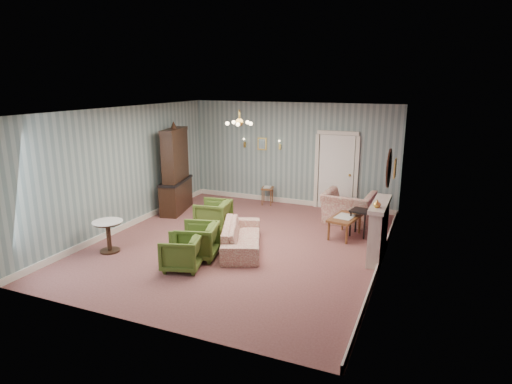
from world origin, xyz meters
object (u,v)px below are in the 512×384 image
at_px(olive_chair_a, 181,251).
at_px(side_table_black, 360,223).
at_px(dresser, 175,168).
at_px(coffee_table, 344,227).
at_px(fireplace, 378,230).
at_px(pedestal_table, 109,236).
at_px(olive_chair_b, 197,239).
at_px(wingback_chair, 348,202).
at_px(olive_chair_c, 213,214).
at_px(sofa_chintz, 242,232).

bearing_deg(olive_chair_a, side_table_black, 121.63).
xyz_separation_m(olive_chair_a, dresser, (-2.17, 3.17, 0.84)).
bearing_deg(olive_chair_a, coffee_table, 123.14).
xyz_separation_m(fireplace, pedestal_table, (-5.20, -1.87, -0.24)).
xyz_separation_m(olive_chair_b, side_table_black, (2.80, 2.54, -0.08)).
xyz_separation_m(olive_chair_a, side_table_black, (2.80, 3.13, -0.05)).
height_order(wingback_chair, dresser, dresser).
distance_m(olive_chair_b, coffee_table, 3.42).
bearing_deg(olive_chair_c, olive_chair_b, 10.21).
bearing_deg(coffee_table, dresser, 177.13).
bearing_deg(olive_chair_c, side_table_black, 97.20).
distance_m(olive_chair_b, wingback_chair, 4.14).
height_order(dresser, pedestal_table, dresser).
xyz_separation_m(side_table_black, pedestal_table, (-4.66, -2.99, 0.02)).
bearing_deg(wingback_chair, olive_chair_c, 34.87).
xyz_separation_m(coffee_table, pedestal_table, (-4.35, -2.80, 0.09)).
height_order(sofa_chintz, fireplace, fireplace).
distance_m(olive_chair_c, fireplace, 3.89).
xyz_separation_m(olive_chair_a, fireplace, (3.34, 2.01, 0.22)).
height_order(sofa_chintz, side_table_black, sofa_chintz).
bearing_deg(sofa_chintz, olive_chair_c, 30.58).
xyz_separation_m(dresser, pedestal_table, (0.31, -3.03, -0.86)).
xyz_separation_m(olive_chair_a, olive_chair_c, (-0.53, 2.24, 0.03)).
bearing_deg(olive_chair_c, pedestal_table, -39.88).
distance_m(olive_chair_a, wingback_chair, 4.64).
relative_size(olive_chair_c, fireplace, 0.55).
relative_size(olive_chair_b, pedestal_table, 1.16).
distance_m(olive_chair_c, side_table_black, 3.45).
height_order(olive_chair_c, wingback_chair, wingback_chair).
bearing_deg(olive_chair_c, coffee_table, 95.15).
height_order(wingback_chair, pedestal_table, wingback_chair).
bearing_deg(coffee_table, olive_chair_a, -130.33).
height_order(olive_chair_c, dresser, dresser).
relative_size(coffee_table, pedestal_table, 1.41).
height_order(olive_chair_b, sofa_chintz, olive_chair_b).
relative_size(dresser, side_table_black, 3.84).
xyz_separation_m(fireplace, coffee_table, (-0.85, 0.93, -0.34)).
distance_m(olive_chair_a, fireplace, 3.91).
distance_m(wingback_chair, fireplace, 2.21).
distance_m(dresser, side_table_black, 5.05).
relative_size(olive_chair_a, dresser, 0.30).
bearing_deg(dresser, olive_chair_a, -68.98).
distance_m(olive_chair_b, side_table_black, 3.78).
relative_size(fireplace, pedestal_table, 2.08).
height_order(olive_chair_a, dresser, dresser).
bearing_deg(olive_chair_b, side_table_black, 117.39).
height_order(wingback_chair, coffee_table, wingback_chair).
distance_m(fireplace, coffee_table, 1.30).
bearing_deg(olive_chair_b, fireplace, 98.14).
distance_m(dresser, coffee_table, 4.76).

